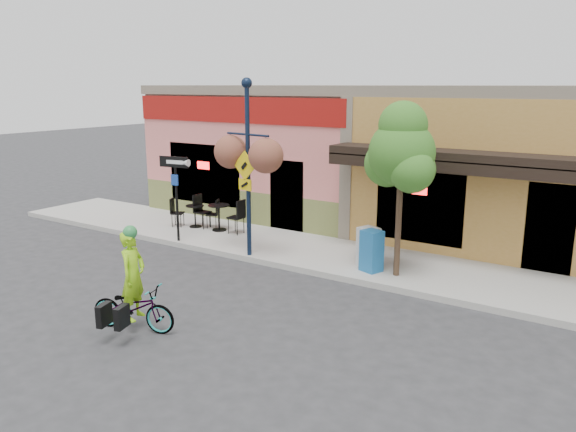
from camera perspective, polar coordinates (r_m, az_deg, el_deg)
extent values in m
plane|color=#2D2D30|center=(13.14, 2.73, -6.96)|extent=(90.00, 90.00, 0.00)
cube|color=#9E9B93|center=(14.79, 6.66, -4.40)|extent=(24.00, 3.00, 0.15)
cube|color=#A8A59E|center=(13.57, 3.91, -5.98)|extent=(24.00, 0.12, 0.15)
imported|color=maroon|center=(11.05, -15.45, -8.97)|extent=(1.79, 1.04, 0.89)
imported|color=#94D916|center=(10.88, -15.40, -7.09)|extent=(0.56, 0.70, 1.69)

